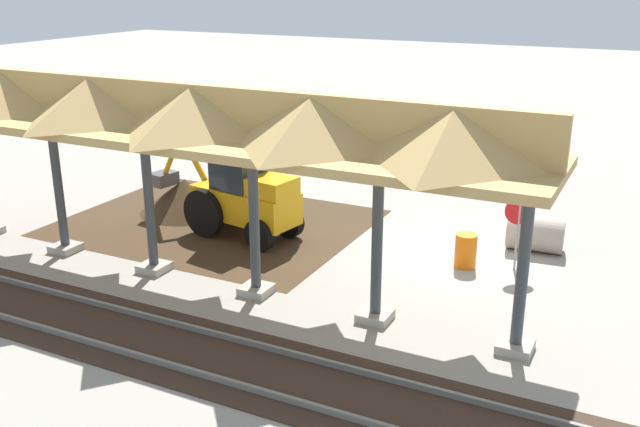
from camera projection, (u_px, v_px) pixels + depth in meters
name	position (u px, v px, depth m)	size (l,w,h in m)	color
ground_plane	(457.00, 261.00, 19.00)	(120.00, 120.00, 0.00)	gray
dirt_work_zone	(215.00, 223.00, 21.88)	(8.91, 7.00, 0.01)	#42301E
platform_canopy	(194.00, 117.00, 16.38)	(16.53, 3.20, 4.90)	#9E998E
rail_tracks	(347.00, 393.00, 12.97)	(60.00, 2.58, 0.15)	slate
stop_sign	(519.00, 218.00, 17.98)	(0.68, 0.40, 2.00)	gray
backhoe	(241.00, 193.00, 20.51)	(5.43, 2.18, 2.82)	orange
dirt_mound	(187.00, 211.00, 22.93)	(5.93, 5.93, 2.16)	#42301E
concrete_pipe	(535.00, 234.00, 19.58)	(1.57, 1.08, 0.95)	#9E9384
traffic_barrel	(466.00, 251.00, 18.49)	(0.56, 0.56, 0.90)	orange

